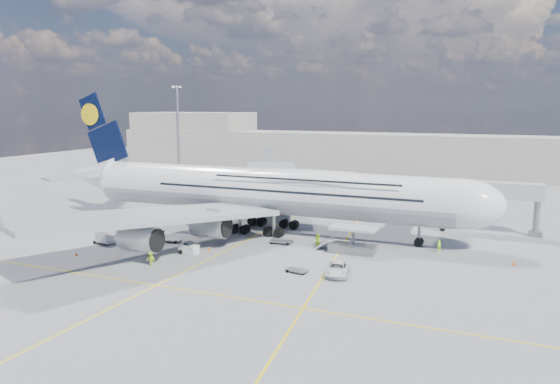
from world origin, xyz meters
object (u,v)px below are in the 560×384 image
at_px(dolly_row_c, 154,230).
at_px(dolly_nose_far, 297,270).
at_px(baggage_tug, 189,249).
at_px(crew_tug, 151,259).
at_px(cone_wing_left_inner, 282,214).
at_px(cone_wing_right_outer, 77,254).
at_px(cone_nose, 514,263).
at_px(dolly_row_a, 171,240).
at_px(catering_truck_inner, 219,200).
at_px(service_van, 337,269).
at_px(cone_wing_right_inner, 209,249).
at_px(cone_wing_left_outer, 231,199).
at_px(dolly_back, 115,221).
at_px(cargo_loader, 352,244).
at_px(jet_bridge, 462,192).
at_px(crew_loader, 317,241).
at_px(cone_tail, 116,210).
at_px(crew_van, 318,239).
at_px(airliner, 266,190).
at_px(catering_truck_outer, 272,187).
at_px(crew_wing, 198,232).
at_px(light_mast, 178,135).
at_px(crew_nose, 439,246).
at_px(dolly_nose_near, 281,241).
at_px(dolly_row_b, 105,236).

height_order(dolly_row_c, dolly_nose_far, dolly_row_c).
bearing_deg(baggage_tug, dolly_row_c, 154.32).
distance_m(crew_tug, cone_wing_left_inner, 36.82).
bearing_deg(cone_wing_right_outer, cone_nose, 18.88).
xyz_separation_m(dolly_row_a, catering_truck_inner, (-6.48, 25.98, 1.50)).
xyz_separation_m(service_van, cone_wing_right_inner, (-20.29, 3.57, -0.49)).
height_order(cone_wing_left_inner, cone_wing_left_outer, cone_wing_left_outer).
bearing_deg(cone_wing_right_inner, dolly_back, 163.24).
xyz_separation_m(cargo_loader, crew_tug, (-21.95, -16.91, -0.26)).
xyz_separation_m(jet_bridge, crew_loader, (-18.44, -17.24, -5.89)).
relative_size(baggage_tug, cone_tail, 5.43).
bearing_deg(crew_van, airliner, 33.36).
bearing_deg(cone_wing_left_outer, cone_wing_right_outer, -87.76).
bearing_deg(dolly_nose_far, catering_truck_outer, 129.65).
relative_size(crew_wing, cone_nose, 2.70).
distance_m(dolly_back, crew_loader, 36.02).
bearing_deg(crew_loader, dolly_row_a, -132.13).
height_order(light_mast, crew_nose, light_mast).
relative_size(dolly_nose_near, crew_wing, 2.26).
bearing_deg(baggage_tug, cone_wing_right_outer, -143.26).
bearing_deg(crew_loader, catering_truck_inner, 176.54).
height_order(catering_truck_outer, crew_van, catering_truck_outer).
bearing_deg(dolly_row_c, airliner, 15.57).
xyz_separation_m(dolly_row_a, crew_wing, (2.07, 4.48, 0.45)).
bearing_deg(dolly_nose_far, dolly_row_c, 172.25).
bearing_deg(cargo_loader, catering_truck_outer, 126.60).
xyz_separation_m(dolly_back, baggage_tug, (20.79, -9.42, -0.28)).
height_order(dolly_back, crew_tug, crew_tug).
height_order(cargo_loader, cone_wing_left_outer, cargo_loader).
bearing_deg(cone_wing_right_inner, baggage_tug, -122.07).
bearing_deg(cone_wing_left_inner, baggage_tug, -92.82).
relative_size(dolly_row_b, dolly_nose_near, 1.01).
bearing_deg(dolly_row_b, cone_wing_right_outer, -74.35).
xyz_separation_m(dolly_back, crew_wing, (16.67, -0.23, -0.27)).
xyz_separation_m(crew_tug, cone_wing_left_inner, (2.76, 36.71, -0.75)).
height_order(dolly_back, crew_wing, dolly_back).
distance_m(light_mast, dolly_row_a, 57.48).
distance_m(crew_loader, cone_wing_left_inner, 23.46).
relative_size(service_van, cone_wing_left_inner, 10.97).
xyz_separation_m(airliner, cargo_loader, (16.56, -7.11, -5.62)).
bearing_deg(airliner, dolly_row_a, -129.86).
bearing_deg(light_mast, baggage_tug, -55.21).
height_order(dolly_nose_far, crew_wing, crew_wing).
relative_size(cone_wing_left_inner, cone_wing_right_inner, 0.86).
bearing_deg(catering_truck_outer, cone_wing_right_outer, -78.55).
bearing_deg(dolly_row_c, cone_tail, 136.14).
bearing_deg(crew_tug, catering_truck_inner, 104.79).
bearing_deg(crew_loader, dolly_row_c, -144.28).
distance_m(dolly_row_b, cone_nose, 57.91).
xyz_separation_m(dolly_row_c, dolly_back, (-8.28, 0.42, 0.67)).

